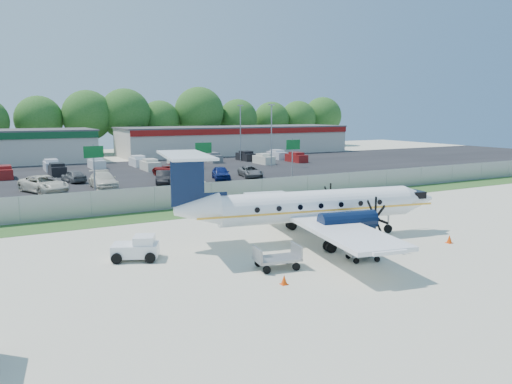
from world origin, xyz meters
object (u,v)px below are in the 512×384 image
pushback_tug (138,248)px  baggage_cart_far (363,253)px  aircraft (311,206)px  baggage_cart_near (277,258)px

pushback_tug → baggage_cart_far: 12.27m
aircraft → baggage_cart_far: (-0.04, -5.04, -1.74)m
pushback_tug → baggage_cart_far: bearing=-29.5°
pushback_tug → baggage_cart_near: size_ratio=1.15×
aircraft → baggage_cart_far: bearing=-90.5°
baggage_cart_near → baggage_cart_far: size_ratio=1.26×
pushback_tug → aircraft: bearing=-5.3°
aircraft → pushback_tug: 10.88m
baggage_cart_near → aircraft: bearing=39.7°
pushback_tug → baggage_cart_far: size_ratio=1.45×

